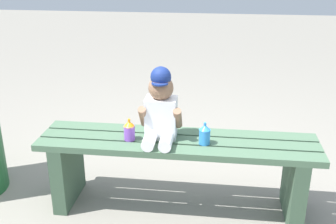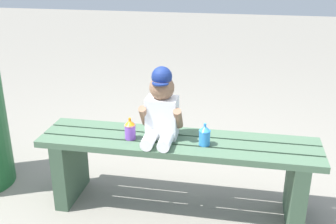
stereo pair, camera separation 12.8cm
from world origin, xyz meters
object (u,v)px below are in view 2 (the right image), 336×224
sippy_cup_left (130,129)px  sippy_cup_right (205,135)px  child_figure (161,108)px  park_bench (178,162)px

sippy_cup_left → sippy_cup_right: bearing=0.0°
child_figure → sippy_cup_left: (-0.17, -0.04, -0.12)m
sippy_cup_left → sippy_cup_right: 0.41m
sippy_cup_left → child_figure: bearing=14.7°
park_bench → sippy_cup_left: sippy_cup_left is taller
child_figure → sippy_cup_right: (0.24, -0.04, -0.12)m
park_bench → sippy_cup_left: 0.33m
sippy_cup_right → child_figure: bearing=169.8°
park_bench → sippy_cup_right: sippy_cup_right is taller
child_figure → park_bench: bearing=-3.9°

